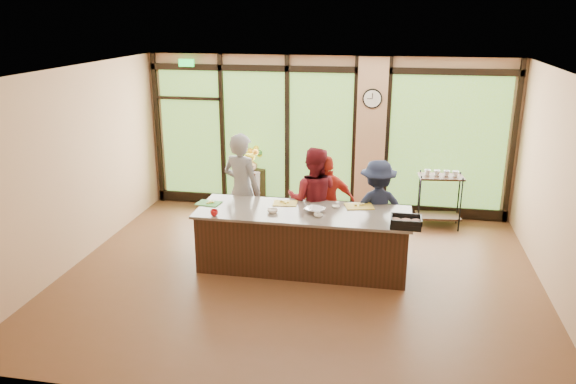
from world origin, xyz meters
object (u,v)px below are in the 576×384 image
at_px(island_base, 303,241).
at_px(roasting_pan, 406,224).
at_px(flower_stand, 252,190).
at_px(bar_cart, 440,193).
at_px(cook_left, 242,190).
at_px(cook_right, 377,209).

distance_m(island_base, roasting_pan, 1.63).
xyz_separation_m(flower_stand, bar_cart, (3.57, -0.27, 0.23)).
bearing_deg(bar_cart, flower_stand, 169.07).
distance_m(cook_left, cook_right, 2.22).
height_order(cook_right, bar_cart, cook_right).
xyz_separation_m(island_base, cook_left, (-1.14, 0.70, 0.52)).
bearing_deg(island_base, cook_right, 32.67).
relative_size(cook_right, roasting_pan, 3.73).
bearing_deg(bar_cart, cook_left, -162.45).
height_order(roasting_pan, flower_stand, roasting_pan).
relative_size(island_base, flower_stand, 3.84).
distance_m(cook_right, roasting_pan, 1.16).
bearing_deg(roasting_pan, bar_cart, 78.28).
bearing_deg(cook_left, island_base, 170.45).
distance_m(island_base, bar_cart, 3.07).
bearing_deg(roasting_pan, flower_stand, 138.50).
bearing_deg(flower_stand, cook_right, -18.72).
xyz_separation_m(island_base, flower_stand, (-1.42, 2.45, -0.04)).
bearing_deg(cook_left, bar_cart, -133.57).
bearing_deg(cook_right, cook_left, -16.88).
xyz_separation_m(cook_right, bar_cart, (1.08, 1.49, -0.15)).
relative_size(island_base, roasting_pan, 7.34).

